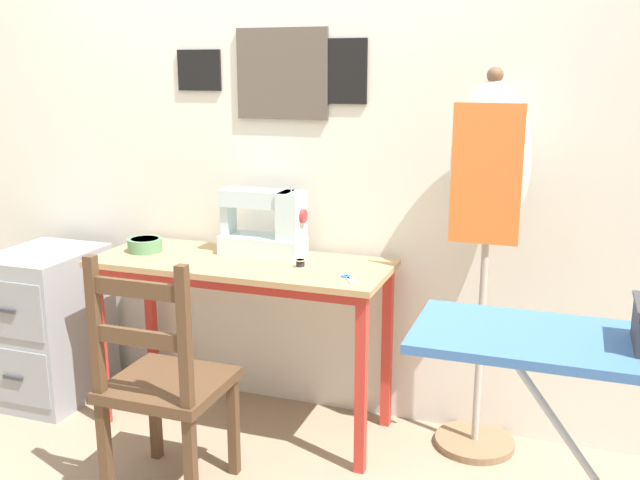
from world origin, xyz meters
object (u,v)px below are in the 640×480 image
(filing_cabinet, at_px, (49,325))
(sewing_machine, at_px, (267,225))
(thread_spool_near_machine, at_px, (300,263))
(ironing_board, at_px, (633,365))
(fabric_bowl, at_px, (145,245))
(scissors, at_px, (348,278))
(dress_form, at_px, (489,187))
(wooden_chair, at_px, (164,385))

(filing_cabinet, bearing_deg, sewing_machine, 9.49)
(sewing_machine, height_order, thread_spool_near_machine, sewing_machine)
(sewing_machine, distance_m, ironing_board, 1.65)
(fabric_bowl, height_order, scissors, fabric_bowl)
(thread_spool_near_machine, height_order, ironing_board, ironing_board)
(scissors, height_order, dress_form, dress_form)
(filing_cabinet, bearing_deg, dress_form, 5.59)
(filing_cabinet, relative_size, dress_form, 0.46)
(thread_spool_near_machine, xyz_separation_m, ironing_board, (1.16, -0.80, 0.07))
(dress_form, bearing_deg, ironing_board, -64.30)
(sewing_machine, xyz_separation_m, dress_form, (0.90, 0.02, 0.20))
(thread_spool_near_machine, relative_size, filing_cabinet, 0.06)
(scissors, bearing_deg, filing_cabinet, 177.88)
(wooden_chair, xyz_separation_m, filing_cabinet, (-0.92, 0.51, -0.07))
(fabric_bowl, bearing_deg, filing_cabinet, -174.77)
(filing_cabinet, height_order, ironing_board, ironing_board)
(thread_spool_near_machine, distance_m, dress_form, 0.78)
(scissors, distance_m, thread_spool_near_machine, 0.24)
(thread_spool_near_machine, xyz_separation_m, wooden_chair, (-0.31, -0.54, -0.33))
(scissors, relative_size, wooden_chair, 0.13)
(fabric_bowl, relative_size, scissors, 1.28)
(wooden_chair, distance_m, dress_form, 1.38)
(fabric_bowl, bearing_deg, sewing_machine, 13.60)
(fabric_bowl, distance_m, dress_form, 1.46)
(scissors, distance_m, wooden_chair, 0.77)
(wooden_chair, bearing_deg, thread_spool_near_machine, 60.29)
(dress_form, bearing_deg, wooden_chair, -145.30)
(wooden_chair, relative_size, filing_cabinet, 1.30)
(sewing_machine, xyz_separation_m, wooden_chair, (-0.11, -0.68, -0.44))
(dress_form, bearing_deg, thread_spool_near_machine, -167.48)
(thread_spool_near_machine, relative_size, dress_form, 0.03)
(scissors, relative_size, thread_spool_near_machine, 2.71)
(fabric_bowl, height_order, thread_spool_near_machine, fabric_bowl)
(fabric_bowl, xyz_separation_m, wooden_chair, (0.41, -0.55, -0.34))
(ironing_board, bearing_deg, wooden_chair, 169.96)
(scissors, xyz_separation_m, thread_spool_near_machine, (-0.22, 0.09, 0.01))
(scissors, xyz_separation_m, dress_form, (0.47, 0.24, 0.33))
(sewing_machine, xyz_separation_m, ironing_board, (1.36, -0.94, -0.05))
(sewing_machine, bearing_deg, thread_spool_near_machine, -34.21)
(scissors, distance_m, dress_form, 0.63)
(thread_spool_near_machine, distance_m, wooden_chair, 0.70)
(fabric_bowl, distance_m, scissors, 0.95)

